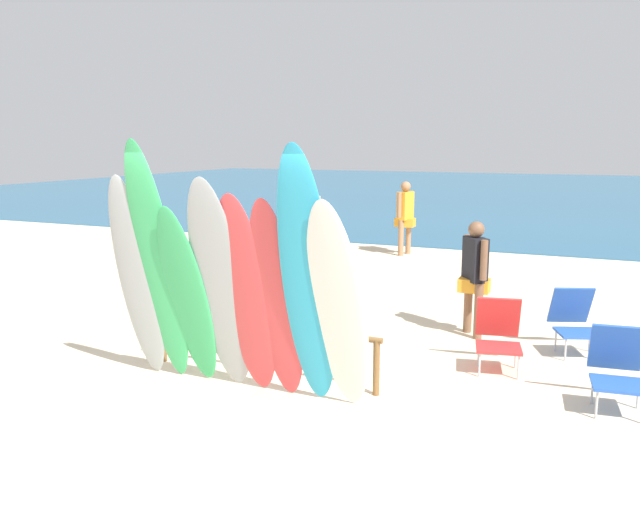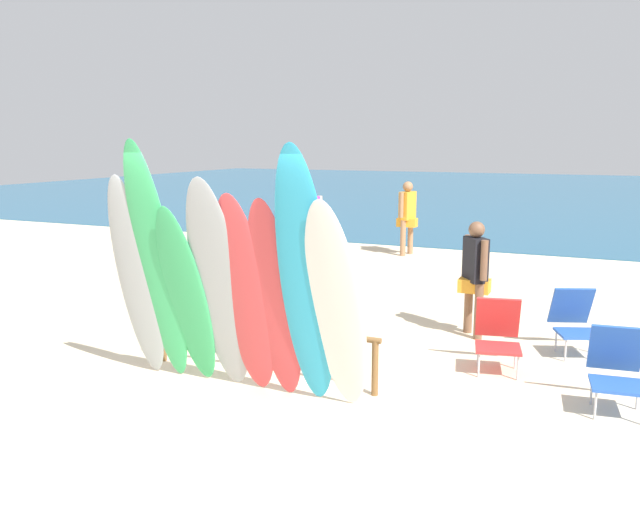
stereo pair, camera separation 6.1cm
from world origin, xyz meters
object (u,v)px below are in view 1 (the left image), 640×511
surfboard_grey_3 (220,287)px  beachgoer_midbeach (307,220)px  surfboard_red_4 (247,297)px  beachgoer_photographing (475,270)px  beach_chair_blue (498,332)px  surfboard_white_7 (339,309)px  beach_chair_striped (574,319)px  surfboard_green_1 (158,265)px  surfboard_red_5 (277,302)px  surfboard_green_2 (188,297)px  beach_chair_red (617,365)px  surfboard_rack (262,335)px  surfboard_teal_6 (308,282)px  surfboard_grey_0 (138,279)px  beachgoer_near_rack (405,213)px

surfboard_grey_3 → beachgoer_midbeach: surfboard_grey_3 is taller
surfboard_red_4 → beachgoer_photographing: bearing=63.3°
beachgoer_midbeach → beach_chair_blue: (4.65, -4.88, -0.55)m
surfboard_white_7 → beach_chair_striped: (1.99, 2.97, -0.64)m
surfboard_green_1 → beach_chair_blue: 3.92m
surfboard_red_5 → surfboard_grey_3: bearing=-176.3°
surfboard_green_2 → beach_chair_red: bearing=20.8°
surfboard_green_2 → surfboard_red_4: bearing=4.8°
surfboard_grey_3 → beach_chair_red: surfboard_grey_3 is taller
surfboard_rack → surfboard_green_1: 1.37m
surfboard_green_2 → surfboard_red_4: (0.71, 0.01, 0.07)m
surfboard_red_5 → surfboard_teal_6: 0.46m
surfboard_grey_0 → beachgoer_midbeach: bearing=96.4°
surfboard_rack → surfboard_red_4: bearing=-75.1°
surfboard_green_2 → surfboard_red_4: surfboard_red_4 is taller
surfboard_red_5 → beach_chair_striped: bearing=49.1°
beachgoer_near_rack → beachgoer_photographing: (2.62, -5.82, -0.08)m
surfboard_red_4 → beach_chair_red: size_ratio=2.68×
surfboard_green_2 → beach_chair_red: 4.39m
surfboard_green_2 → beachgoer_near_rack: (-0.19, 8.93, -0.01)m
surfboard_grey_3 → surfboard_green_2: bearing=174.6°
surfboard_green_2 → beach_chair_striped: (3.71, 2.92, -0.57)m
surfboard_teal_6 → beach_chair_blue: bearing=49.0°
beach_chair_striped → surfboard_red_4: bearing=-156.5°
surfboard_grey_0 → beachgoer_photographing: bearing=43.0°
surfboard_rack → beachgoer_photographing: 3.17m
surfboard_red_4 → surfboard_green_1: bearing=-174.2°
beachgoer_midbeach → beach_chair_striped: bearing=-91.6°
surfboard_green_2 → surfboard_white_7: surfboard_white_7 is taller
beach_chair_blue → surfboard_white_7: bearing=-132.2°
surfboard_teal_6 → surfboard_grey_3: bearing=171.3°
beachgoer_near_rack → beach_chair_striped: beachgoer_near_rack is taller
surfboard_grey_3 → surfboard_white_7: bearing=-3.7°
surfboard_grey_0 → surfboard_white_7: (2.35, -0.03, -0.08)m
surfboard_grey_0 → surfboard_white_7: bearing=-3.5°
surfboard_red_4 → beachgoer_midbeach: 7.24m
surfboard_red_4 → surfboard_teal_6: bearing=-5.7°
surfboard_rack → beach_chair_red: size_ratio=3.41×
surfboard_green_2 → beach_chair_blue: surfboard_green_2 is taller
beachgoer_midbeach → surfboard_red_5: bearing=-123.8°
surfboard_rack → surfboard_grey_3: surfboard_grey_3 is taller
surfboard_green_2 → beachgoer_photographing: 3.95m
beachgoer_near_rack → surfboard_white_7: bearing=26.2°
beach_chair_red → beach_chair_blue: size_ratio=1.00×
surfboard_grey_0 → beachgoer_photographing: surfboard_grey_0 is taller
surfboard_grey_0 → surfboard_green_2: bearing=-1.5°
beachgoer_photographing → beach_chair_blue: size_ratio=1.91×
surfboard_white_7 → surfboard_red_4: bearing=-178.6°
surfboard_green_1 → surfboard_red_4: (1.03, 0.06, -0.25)m
beach_chair_blue → beach_chair_striped: (0.79, 0.97, -0.00)m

